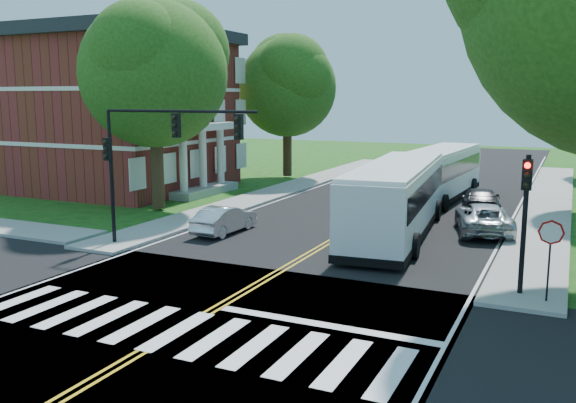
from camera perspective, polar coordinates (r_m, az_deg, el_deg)
The scene contains 21 objects.
ground at distance 17.59m, azimuth -9.35°, elevation -11.34°, with size 140.00×140.00×0.00m, color #174511.
road at distance 33.44m, azimuth 8.30°, elevation -1.20°, with size 14.00×96.00×0.01m, color black.
cross_road at distance 17.59m, azimuth -9.35°, elevation -11.33°, with size 60.00×12.00×0.01m, color black.
center_line at distance 37.23m, azimuth 10.09°, elevation -0.12°, with size 0.36×70.00×0.01m, color gold.
edge_line_w at distance 39.50m, azimuth 0.52°, elevation 0.59°, with size 0.12×70.00×0.01m, color silver.
edge_line_e at distance 36.12m, azimuth 20.55°, elevation -0.90°, with size 0.12×70.00×0.01m, color silver.
crosswalk at distance 17.20m, azimuth -10.31°, elevation -11.81°, with size 12.60×3.00×0.01m, color silver.
stop_bar at distance 17.36m, azimuth 3.52°, elevation -11.46°, with size 6.60×0.40×0.01m, color silver.
sidewalk_nw at distance 42.80m, azimuth 0.37°, elevation 1.38°, with size 2.60×40.00×0.15m, color gray.
sidewalk_ne at distance 38.99m, azimuth 23.12°, elevation -0.23°, with size 2.60×40.00×0.15m, color gray.
tree_west_near at distance 34.54m, azimuth -12.43°, elevation 11.56°, with size 8.00×8.00×11.40m.
tree_west_far at distance 48.03m, azimuth -0.06°, elevation 10.57°, with size 7.60×7.60×10.67m.
brick_building at distance 45.87m, azimuth -18.24°, elevation 8.16°, with size 20.00×13.00×10.80m.
signal_nw at distance 25.15m, azimuth -12.41°, elevation 5.15°, with size 7.15×0.46×5.66m.
signal_ne at distance 20.22m, azimuth 21.32°, elevation -0.39°, with size 0.30×0.46×4.40m.
stop_sign at distance 19.92m, azimuth 23.36°, elevation -3.42°, with size 0.76×0.08×2.53m.
bus_lead at distance 28.23m, azimuth 10.14°, elevation 0.36°, with size 4.00×13.04×3.32m.
bus_follow at distance 38.58m, azimuth 13.90°, elevation 2.57°, with size 3.46×12.30×3.15m.
hatchback at distance 28.61m, azimuth -5.97°, elevation -1.68°, with size 1.36×3.90×1.28m, color silver.
suv at distance 29.86m, azimuth 17.82°, elevation -1.49°, with size 2.34×5.08×1.41m, color silver.
dark_sedan at distance 34.84m, azimuth 17.58°, elevation 0.07°, with size 1.97×4.85×1.41m, color black.
Camera 1 is at (9.40, -13.48, 6.28)m, focal length 38.00 mm.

